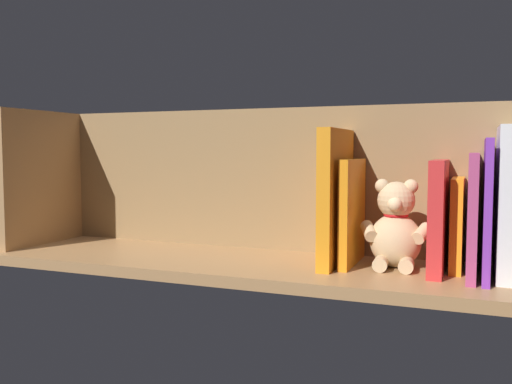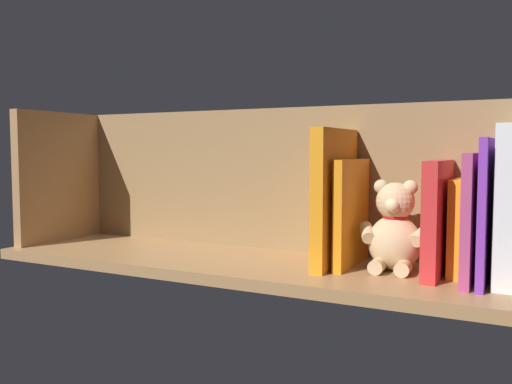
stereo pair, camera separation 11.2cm
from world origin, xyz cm
name	(u,v)px [view 1 (the left image)]	position (x,y,z in cm)	size (l,w,h in cm)	color
ground_plane	(256,265)	(0.00, 0.00, -1.10)	(114.59, 31.40, 2.20)	#A87A4C
shelf_back_panel	(278,179)	(0.00, -13.45, 15.87)	(114.59, 1.50, 31.75)	olive
shelf_side_divider	(42,178)	(55.30, 0.00, 15.87)	(2.40, 25.40, 31.75)	#A87A4C
book_0	(487,208)	(-43.29, -1.92, 12.18)	(1.30, 20.76, 24.37)	purple
book_1	(473,214)	(-40.99, -2.06, 10.95)	(1.64, 20.48, 21.90)	#B23F72
book_2	(457,224)	(-38.27, -5.64, 8.62)	(2.15, 13.32, 17.24)	orange
book_3	(438,216)	(-35.07, -3.08, 10.29)	(2.60, 18.45, 20.58)	red
teddy_bear	(396,229)	(-27.35, -3.25, 7.45)	(13.71, 11.14, 16.92)	#D1B284
book_4	(352,212)	(-18.94, -3.65, 10.32)	(1.80, 17.30, 20.65)	orange
book_5	(336,197)	(-15.94, -2.34, 13.25)	(2.55, 19.93, 26.49)	orange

